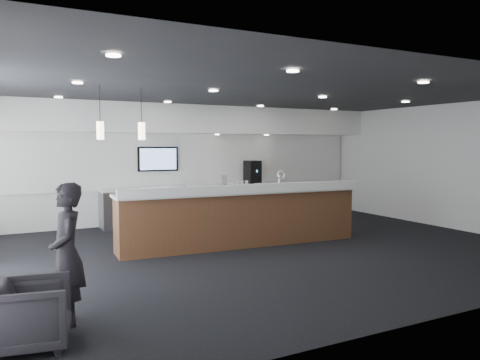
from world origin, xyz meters
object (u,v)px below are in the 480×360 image
service_counter (241,217)px  armchair (31,314)px  lounge_guest (67,254)px  coffee_machine (253,172)px

service_counter → armchair: size_ratio=6.72×
service_counter → lounge_guest: 4.56m
coffee_machine → lounge_guest: lounge_guest is taller
service_counter → coffee_machine: size_ratio=8.05×
coffee_machine → armchair: coffee_machine is taller
coffee_machine → lounge_guest: size_ratio=0.39×
service_counter → lounge_guest: (-3.64, -2.74, 0.22)m
coffee_machine → armchair: 8.78m
service_counter → armchair: service_counter is taller
lounge_guest → service_counter: bearing=129.0°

